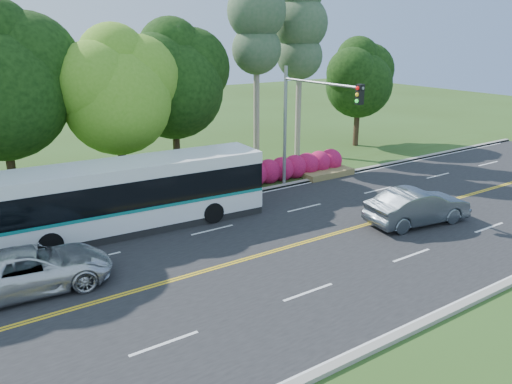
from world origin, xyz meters
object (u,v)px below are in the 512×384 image
transit_bus (133,196)px  sedan (418,207)px  traffic_signal (306,112)px  suv (31,270)px

transit_bus → sedan: transit_bus is taller
sedan → traffic_signal: bearing=22.2°
sedan → suv: sedan is taller
traffic_signal → sedan: (1.58, -6.62, -3.80)m
traffic_signal → sedan: bearing=-76.6°
suv → sedan: bearing=-96.5°
traffic_signal → suv: bearing=-167.8°
traffic_signal → sedan: traffic_signal is taller
transit_bus → suv: transit_bus is taller
transit_bus → suv: size_ratio=2.21×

